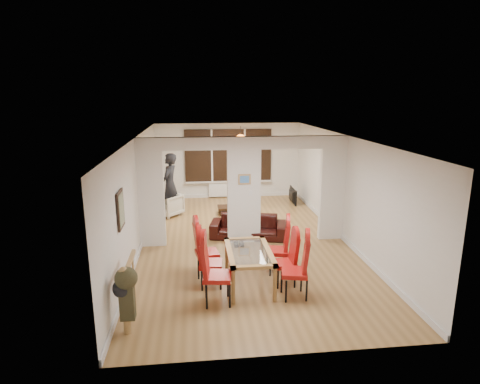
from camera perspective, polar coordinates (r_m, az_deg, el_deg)
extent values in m
cube|color=olive|center=(10.04, 0.54, -7.03)|extent=(5.00, 9.00, 0.01)
cube|color=white|center=(9.66, 0.56, 0.20)|extent=(5.00, 0.18, 2.60)
cube|color=black|center=(13.96, -1.68, 5.24)|extent=(3.00, 0.08, 1.80)
cube|color=white|center=(14.15, -1.63, 0.40)|extent=(1.40, 0.08, 0.50)
sphere|color=orange|center=(12.78, 0.09, 7.40)|extent=(0.36, 0.36, 0.36)
cube|color=gray|center=(7.31, -16.62, -2.41)|extent=(0.04, 0.52, 0.67)
cube|color=#4C8CD8|center=(9.50, 0.64, 1.82)|extent=(0.30, 0.03, 0.25)
imported|color=black|center=(10.25, 1.19, -4.95)|extent=(2.02, 1.13, 0.56)
imported|color=beige|center=(12.22, -10.22, -1.82)|extent=(1.01, 1.01, 0.66)
imported|color=black|center=(12.13, -9.95, 1.04)|extent=(0.79, 0.64, 1.88)
imported|color=black|center=(13.54, 7.19, -0.51)|extent=(0.88, 0.13, 0.51)
cylinder|color=#143F19|center=(12.24, 0.35, -1.37)|extent=(0.06, 0.06, 0.26)
imported|color=black|center=(12.24, -1.31, -1.89)|extent=(0.19, 0.19, 0.05)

